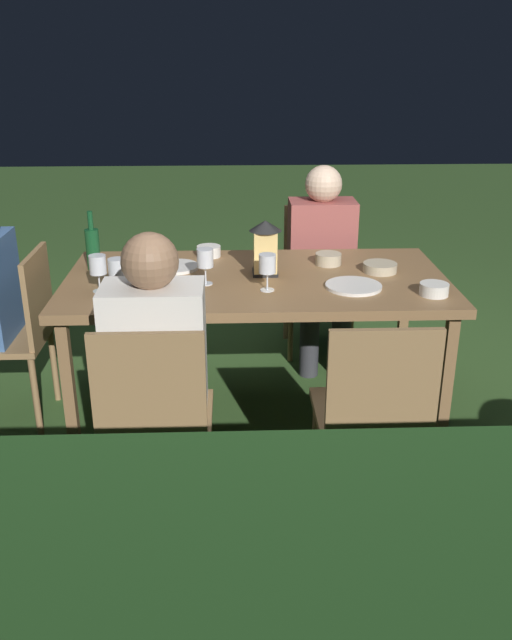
# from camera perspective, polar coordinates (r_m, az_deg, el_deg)

# --- Properties ---
(ground_plane) EXTENTS (16.00, 16.00, 0.00)m
(ground_plane) POSITION_cam_1_polar(r_m,az_deg,el_deg) (3.53, -0.00, -7.80)
(ground_plane) COLOR #385B28
(dining_table) EXTENTS (1.82, 0.94, 0.74)m
(dining_table) POSITION_cam_1_polar(r_m,az_deg,el_deg) (3.25, -0.00, 2.76)
(dining_table) COLOR olive
(dining_table) RESTS_ON ground
(chair_head_far) EXTENTS (0.40, 0.42, 0.87)m
(chair_head_far) POSITION_cam_1_polar(r_m,az_deg,el_deg) (3.48, -19.46, -0.74)
(chair_head_far) COLOR #937047
(chair_head_far) RESTS_ON ground
(chair_side_right_a) EXTENTS (0.42, 0.40, 0.87)m
(chair_side_right_a) POSITION_cam_1_polar(r_m,az_deg,el_deg) (2.59, 9.89, -7.63)
(chair_side_right_a) COLOR #937047
(chair_side_right_a) RESTS_ON ground
(chair_side_left_a) EXTENTS (0.42, 0.40, 0.87)m
(chair_side_left_a) POSITION_cam_1_polar(r_m,az_deg,el_deg) (4.16, 5.21, 4.12)
(chair_side_left_a) COLOR #937047
(chair_side_left_a) RESTS_ON ground
(person_in_rust) EXTENTS (0.38, 0.47, 1.15)m
(person_in_rust) POSITION_cam_1_polar(r_m,az_deg,el_deg) (3.93, 5.64, 5.35)
(person_in_rust) COLOR #9E4C47
(person_in_rust) RESTS_ON ground
(chair_side_right_b) EXTENTS (0.42, 0.40, 0.87)m
(chair_side_right_b) POSITION_cam_1_polar(r_m,az_deg,el_deg) (2.56, -8.56, -8.00)
(chair_side_right_b) COLOR #937047
(chair_side_right_b) RESTS_ON ground
(person_in_cream) EXTENTS (0.38, 0.47, 1.15)m
(person_in_cream) POSITION_cam_1_polar(r_m,az_deg,el_deg) (2.66, -8.31, -3.06)
(person_in_cream) COLOR white
(person_in_cream) RESTS_ON ground
(lantern_centerpiece) EXTENTS (0.15, 0.15, 0.27)m
(lantern_centerpiece) POSITION_cam_1_polar(r_m,az_deg,el_deg) (3.23, 0.79, 6.40)
(lantern_centerpiece) COLOR black
(lantern_centerpiece) RESTS_ON dining_table
(green_bottle_on_table) EXTENTS (0.07, 0.07, 0.29)m
(green_bottle_on_table) POSITION_cam_1_polar(r_m,az_deg,el_deg) (3.42, -13.63, 5.97)
(green_bottle_on_table) COLOR #144723
(green_bottle_on_table) RESTS_ON dining_table
(wine_glass_a) EXTENTS (0.08, 0.08, 0.17)m
(wine_glass_a) POSITION_cam_1_polar(r_m,az_deg,el_deg) (3.11, -4.32, 5.10)
(wine_glass_a) COLOR silver
(wine_glass_a) RESTS_ON dining_table
(wine_glass_b) EXTENTS (0.08, 0.08, 0.17)m
(wine_glass_b) POSITION_cam_1_polar(r_m,az_deg,el_deg) (3.10, -8.27, 4.91)
(wine_glass_b) COLOR silver
(wine_glass_b) RESTS_ON dining_table
(wine_glass_c) EXTENTS (0.08, 0.08, 0.17)m
(wine_glass_c) POSITION_cam_1_polar(r_m,az_deg,el_deg) (3.01, -11.67, 4.15)
(wine_glass_c) COLOR silver
(wine_glass_c) RESTS_ON dining_table
(wine_glass_d) EXTENTS (0.08, 0.08, 0.17)m
(wine_glass_d) POSITION_cam_1_polar(r_m,az_deg,el_deg) (3.08, -13.23, 4.42)
(wine_glass_d) COLOR silver
(wine_glass_d) RESTS_ON dining_table
(wine_glass_e) EXTENTS (0.08, 0.08, 0.17)m
(wine_glass_e) POSITION_cam_1_polar(r_m,az_deg,el_deg) (3.01, 0.97, 4.63)
(wine_glass_e) COLOR silver
(wine_glass_e) RESTS_ON dining_table
(plate_a) EXTENTS (0.26, 0.26, 0.01)m
(plate_a) POSITION_cam_1_polar(r_m,az_deg,el_deg) (3.11, 8.25, 2.85)
(plate_a) COLOR white
(plate_a) RESTS_ON dining_table
(plate_b) EXTENTS (0.24, 0.24, 0.01)m
(plate_b) POSITION_cam_1_polar(r_m,az_deg,el_deg) (3.39, -6.84, 4.49)
(plate_b) COLOR white
(plate_b) RESTS_ON dining_table
(bowl_olives) EXTENTS (0.16, 0.16, 0.04)m
(bowl_olives) POSITION_cam_1_polar(r_m,az_deg,el_deg) (3.36, 10.44, 4.42)
(bowl_olives) COLOR #BCAD8E
(bowl_olives) RESTS_ON dining_table
(bowl_bread) EXTENTS (0.13, 0.13, 0.05)m
(bowl_bread) POSITION_cam_1_polar(r_m,az_deg,el_deg) (3.08, 14.83, 2.56)
(bowl_bread) COLOR silver
(bowl_bread) RESTS_ON dining_table
(bowl_salad) EXTENTS (0.13, 0.13, 0.06)m
(bowl_salad) POSITION_cam_1_polar(r_m,az_deg,el_deg) (3.56, -4.02, 5.85)
(bowl_salad) COLOR silver
(bowl_salad) RESTS_ON dining_table
(bowl_dip) EXTENTS (0.13, 0.13, 0.06)m
(bowl_dip) POSITION_cam_1_polar(r_m,az_deg,el_deg) (3.44, 6.13, 5.19)
(bowl_dip) COLOR #BCAD8E
(bowl_dip) RESTS_ON dining_table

